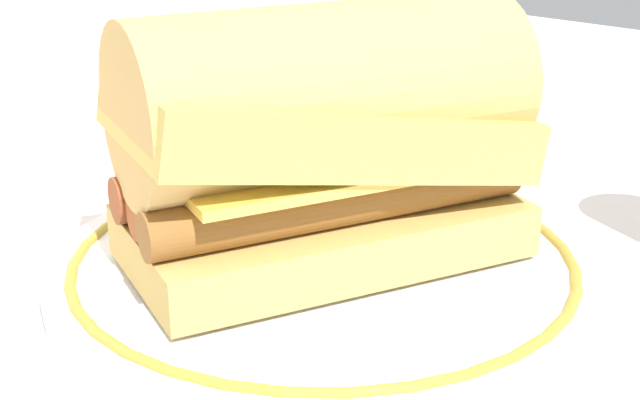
% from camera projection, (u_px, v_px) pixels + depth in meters
% --- Properties ---
extents(ground_plane, '(1.50, 1.50, 0.00)m').
position_uv_depth(ground_plane, '(345.00, 288.00, 0.48)').
color(ground_plane, silver).
extents(plate, '(0.28, 0.28, 0.01)m').
position_uv_depth(plate, '(320.00, 267.00, 0.48)').
color(plate, white).
rests_on(plate, ground_plane).
extents(sausage_sandwich, '(0.22, 0.17, 0.13)m').
position_uv_depth(sausage_sandwich, '(320.00, 137.00, 0.46)').
color(sausage_sandwich, tan).
rests_on(sausage_sandwich, plate).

